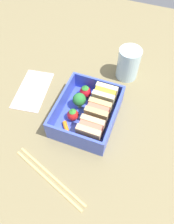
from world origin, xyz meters
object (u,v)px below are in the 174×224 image
Objects in this scene: sandwich_center at (90,130)px; drinking_glass at (128,64)px; strawberry_left at (73,115)px; carrot_stick_far_left at (66,129)px; chopstick_pair at (49,177)px; strawberry_far_left at (85,92)px; sandwich_center_left at (98,113)px; sandwich_left at (105,97)px; folded_napkin at (33,90)px; broccoli_floret at (79,100)px.

sandwich_center is 0.61× the size of drinking_glass.
carrot_stick_far_left is (3.84, -0.13, -1.04)cm from strawberry_left.
chopstick_pair is 2.09× the size of drinking_glass.
strawberry_far_left is 23.55cm from chopstick_pair.
sandwich_center_left reaches higher than carrot_stick_far_left.
carrot_stick_far_left is (0.61, -5.93, -2.10)cm from sandwich_center.
sandwich_left is at bearing 83.93° from strawberry_far_left.
carrot_stick_far_left is at bearing -2.03° from strawberry_far_left.
chopstick_pair is at bearing -15.80° from sandwich_center_left.
drinking_glass reaches higher than sandwich_center.
chopstick_pair is (11.68, 0.96, -1.39)cm from carrot_stick_far_left.
strawberry_far_left is 0.26× the size of folded_napkin.
sandwich_center_left reaches higher than strawberry_left.
strawberry_far_left is 0.40× the size of drinking_glass.
sandwich_center is at bearing 37.89° from broccoli_floret.
strawberry_far_left is 15.12cm from drinking_glass.
sandwich_center_left is 21.12cm from folded_napkin.
sandwich_left is 20.93cm from folded_napkin.
strawberry_far_left is (-11.11, -5.51, -0.94)cm from sandwich_center.
chopstick_pair is (22.81, -4.96, -3.49)cm from sandwich_left.
drinking_glass is (-12.57, 8.23, 1.75)cm from strawberry_far_left.
folded_napkin is at bearing -110.14° from strawberry_left.
carrot_stick_far_left is at bearing -1.79° from broccoli_floret.
sandwich_center is at bearing 26.39° from strawberry_far_left.
broccoli_floret is at bearing -27.13° from drinking_glass.
sandwich_center_left is 6.24cm from strawberry_left.
sandwich_left reaches higher than strawberry_left.
sandwich_center is 1.60× the size of strawberry_left.
drinking_glass is at bearing 152.87° from broccoli_floret.
carrot_stick_far_left is 0.22× the size of chopstick_pair.
drinking_glass reaches higher than chopstick_pair.
sandwich_center_left is at bearing 180.00° from sandwich_center.
sandwich_center is 1.24× the size of broccoli_floret.
sandwich_center_left reaches higher than folded_napkin.
sandwich_left reaches higher than strawberry_far_left.
broccoli_floret reaches higher than folded_napkin.
folded_napkin is at bearing -143.36° from chopstick_pair.
sandwich_center is 23.85cm from drinking_glass.
sandwich_center_left is 1.31× the size of carrot_stick_far_left.
sandwich_left is 1.50× the size of strawberry_far_left.
chopstick_pair is (23.40, 0.55, -2.55)cm from strawberry_far_left.
strawberry_far_left is 0.19× the size of chopstick_pair.
strawberry_left is at bearing -70.74° from sandwich_center_left.
strawberry_far_left is 3.95cm from broccoli_floret.
sandwich_center_left is 1.00× the size of sandwich_center.
sandwich_center is 9.25cm from broccoli_floret.
strawberry_left is at bearing 178.10° from carrot_stick_far_left.
broccoli_floret is 0.31× the size of folded_napkin.
sandwich_center reaches higher than carrot_stick_far_left.
sandwich_center_left is at bearing 80.67° from folded_napkin.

